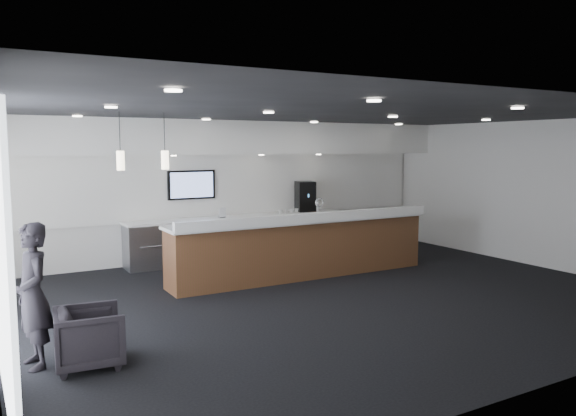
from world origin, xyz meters
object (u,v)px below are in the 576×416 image
coffee_machine (305,196)px  armchair (89,337)px  service_counter (302,247)px  lounge_guest (33,296)px

coffee_machine → armchair: (-5.77, -4.76, -0.96)m
service_counter → coffee_machine: bearing=57.5°
coffee_machine → lounge_guest: (-6.31, -4.47, -0.48)m
coffee_machine → lounge_guest: bearing=-129.7°
armchair → coffee_machine: bearing=-44.5°
armchair → lounge_guest: bearing=67.7°
service_counter → coffee_machine: coffee_machine is taller
coffee_machine → service_counter: bearing=-107.8°
lounge_guest → coffee_machine: bearing=115.7°
armchair → lounge_guest: (-0.53, 0.29, 0.48)m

